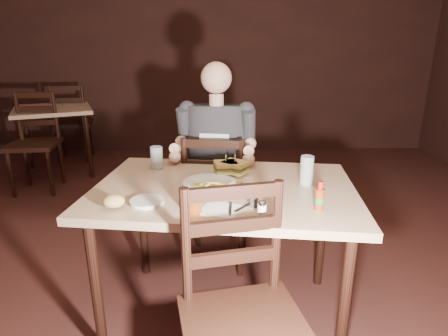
{
  "coord_description": "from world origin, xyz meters",
  "views": [
    {
      "loc": [
        0.04,
        -1.73,
        1.45
      ],
      "look_at": [
        0.08,
        0.07,
        0.85
      ],
      "focal_mm": 30.0,
      "sensor_mm": 36.0,
      "label": 1
    }
  ],
  "objects_px": {
    "main_table": "(224,200)",
    "glass_left": "(157,158)",
    "chair_far": "(217,199)",
    "side_plate": "(147,202)",
    "diner": "(216,135)",
    "dinner_plate": "(209,185)",
    "hot_sauce": "(320,196)",
    "bg_table": "(53,116)",
    "bg_chair_far": "(73,123)",
    "chair_near": "(245,329)",
    "glass_right": "(307,171)",
    "syrup_dispenser": "(193,202)",
    "bg_chair_near": "(33,144)"
  },
  "relations": [
    {
      "from": "chair_far",
      "to": "side_plate",
      "type": "bearing_deg",
      "value": 75.69
    },
    {
      "from": "bg_chair_near",
      "to": "side_plate",
      "type": "relative_size",
      "value": 6.57
    },
    {
      "from": "main_table",
      "to": "bg_chair_near",
      "type": "xyz_separation_m",
      "value": [
        -1.88,
        1.93,
        -0.2
      ]
    },
    {
      "from": "bg_chair_far",
      "to": "diner",
      "type": "distance_m",
      "value": 3.14
    },
    {
      "from": "bg_chair_far",
      "to": "side_plate",
      "type": "xyz_separation_m",
      "value": [
        1.53,
        -3.23,
        0.29
      ]
    },
    {
      "from": "diner",
      "to": "side_plate",
      "type": "height_order",
      "value": "diner"
    },
    {
      "from": "diner",
      "to": "side_plate",
      "type": "bearing_deg",
      "value": -105.13
    },
    {
      "from": "main_table",
      "to": "glass_right",
      "type": "height_order",
      "value": "glass_right"
    },
    {
      "from": "chair_near",
      "to": "hot_sauce",
      "type": "distance_m",
      "value": 0.62
    },
    {
      "from": "side_plate",
      "to": "bg_chair_near",
      "type": "bearing_deg",
      "value": 125.61
    },
    {
      "from": "main_table",
      "to": "bg_table",
      "type": "relative_size",
      "value": 1.34
    },
    {
      "from": "main_table",
      "to": "bg_chair_near",
      "type": "height_order",
      "value": "bg_chair_near"
    },
    {
      "from": "syrup_dispenser",
      "to": "diner",
      "type": "bearing_deg",
      "value": 90.73
    },
    {
      "from": "bg_table",
      "to": "chair_far",
      "type": "distance_m",
      "value": 2.67
    },
    {
      "from": "main_table",
      "to": "chair_far",
      "type": "height_order",
      "value": "chair_far"
    },
    {
      "from": "side_plate",
      "to": "chair_near",
      "type": "bearing_deg",
      "value": -48.59
    },
    {
      "from": "chair_near",
      "to": "glass_right",
      "type": "height_order",
      "value": "chair_near"
    },
    {
      "from": "side_plate",
      "to": "bg_chair_far",
      "type": "bearing_deg",
      "value": 115.29
    },
    {
      "from": "diner",
      "to": "chair_far",
      "type": "bearing_deg",
      "value": 90.0
    },
    {
      "from": "chair_near",
      "to": "side_plate",
      "type": "distance_m",
      "value": 0.69
    },
    {
      "from": "bg_chair_far",
      "to": "syrup_dispenser",
      "type": "distance_m",
      "value": 3.78
    },
    {
      "from": "bg_chair_far",
      "to": "dinner_plate",
      "type": "xyz_separation_m",
      "value": [
        1.8,
        -3.02,
        0.29
      ]
    },
    {
      "from": "main_table",
      "to": "diner",
      "type": "height_order",
      "value": "diner"
    },
    {
      "from": "chair_far",
      "to": "side_plate",
      "type": "distance_m",
      "value": 0.89
    },
    {
      "from": "side_plate",
      "to": "bg_table",
      "type": "bearing_deg",
      "value": 119.66
    },
    {
      "from": "bg_table",
      "to": "bg_chair_far",
      "type": "relative_size",
      "value": 1.07
    },
    {
      "from": "bg_chair_near",
      "to": "main_table",
      "type": "bearing_deg",
      "value": -50.54
    },
    {
      "from": "glass_left",
      "to": "hot_sauce",
      "type": "distance_m",
      "value": 0.97
    },
    {
      "from": "syrup_dispenser",
      "to": "dinner_plate",
      "type": "bearing_deg",
      "value": 86.07
    },
    {
      "from": "chair_near",
      "to": "glass_left",
      "type": "bearing_deg",
      "value": 103.02
    },
    {
      "from": "glass_right",
      "to": "side_plate",
      "type": "height_order",
      "value": "glass_right"
    },
    {
      "from": "bg_table",
      "to": "glass_right",
      "type": "distance_m",
      "value": 3.37
    },
    {
      "from": "chair_far",
      "to": "bg_chair_near",
      "type": "distance_m",
      "value": 2.29
    },
    {
      "from": "dinner_plate",
      "to": "glass_left",
      "type": "height_order",
      "value": "glass_left"
    },
    {
      "from": "chair_far",
      "to": "dinner_plate",
      "type": "bearing_deg",
      "value": 93.97
    },
    {
      "from": "main_table",
      "to": "syrup_dispenser",
      "type": "height_order",
      "value": "syrup_dispenser"
    },
    {
      "from": "chair_near",
      "to": "dinner_plate",
      "type": "height_order",
      "value": "chair_near"
    },
    {
      "from": "bg_table",
      "to": "main_table",
      "type": "bearing_deg",
      "value": -52.84
    },
    {
      "from": "bg_chair_far",
      "to": "chair_near",
      "type": "bearing_deg",
      "value": 106.41
    },
    {
      "from": "main_table",
      "to": "diner",
      "type": "xyz_separation_m",
      "value": [
        -0.04,
        0.52,
        0.22
      ]
    },
    {
      "from": "chair_near",
      "to": "dinner_plate",
      "type": "relative_size",
      "value": 3.68
    },
    {
      "from": "bg_table",
      "to": "glass_left",
      "type": "bearing_deg",
      "value": -55.57
    },
    {
      "from": "diner",
      "to": "syrup_dispenser",
      "type": "distance_m",
      "value": 0.84
    },
    {
      "from": "main_table",
      "to": "glass_left",
      "type": "distance_m",
      "value": 0.5
    },
    {
      "from": "diner",
      "to": "dinner_plate",
      "type": "bearing_deg",
      "value": -85.69
    },
    {
      "from": "main_table",
      "to": "glass_left",
      "type": "xyz_separation_m",
      "value": [
        -0.38,
        0.29,
        0.14
      ]
    },
    {
      "from": "chair_near",
      "to": "side_plate",
      "type": "relative_size",
      "value": 6.4
    },
    {
      "from": "dinner_plate",
      "to": "hot_sauce",
      "type": "bearing_deg",
      "value": -31.38
    },
    {
      "from": "bg_chair_near",
      "to": "glass_right",
      "type": "distance_m",
      "value": 3.01
    },
    {
      "from": "diner",
      "to": "hot_sauce",
      "type": "height_order",
      "value": "diner"
    }
  ]
}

